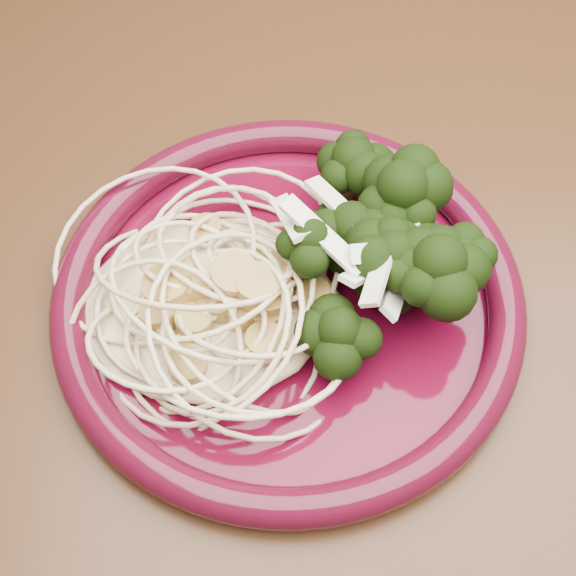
{
  "coord_description": "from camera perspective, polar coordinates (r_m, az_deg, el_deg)",
  "views": [
    {
      "loc": [
        -0.01,
        -0.24,
        1.17
      ],
      "look_at": [
        0.0,
        0.03,
        0.77
      ],
      "focal_mm": 50.0,
      "sensor_mm": 36.0,
      "label": 1
    }
  ],
  "objects": [
    {
      "name": "dining_table",
      "position": [
        0.57,
        0.01,
        -9.15
      ],
      "size": [
        1.2,
        0.8,
        0.75
      ],
      "color": "#472814",
      "rests_on": "ground"
    },
    {
      "name": "dinner_plate",
      "position": [
        0.49,
        0.0,
        -0.61
      ],
      "size": [
        0.32,
        0.32,
        0.02
      ],
      "rotation": [
        0.0,
        0.0,
        0.12
      ],
      "color": "#4B051A",
      "rests_on": "dining_table"
    },
    {
      "name": "spaghetti_pile",
      "position": [
        0.48,
        -5.95,
        -0.55
      ],
      "size": [
        0.17,
        0.15,
        0.03
      ],
      "primitive_type": "ellipsoid",
      "rotation": [
        0.0,
        0.0,
        0.12
      ],
      "color": "beige",
      "rests_on": "dinner_plate"
    },
    {
      "name": "scallop_cluster",
      "position": [
        0.44,
        -6.4,
        2.31
      ],
      "size": [
        0.16,
        0.16,
        0.05
      ],
      "primitive_type": null,
      "rotation": [
        0.0,
        0.0,
        0.12
      ],
      "color": "tan",
      "rests_on": "spaghetti_pile"
    },
    {
      "name": "broccoli_pile",
      "position": [
        0.48,
        7.28,
        2.02
      ],
      "size": [
        0.12,
        0.18,
        0.06
      ],
      "primitive_type": "ellipsoid",
      "rotation": [
        0.0,
        0.0,
        0.12
      ],
      "color": "black",
      "rests_on": "dinner_plate"
    },
    {
      "name": "onion_garnish",
      "position": [
        0.45,
        7.76,
        4.69
      ],
      "size": [
        0.09,
        0.12,
        0.06
      ],
      "primitive_type": null,
      "rotation": [
        0.0,
        0.0,
        0.12
      ],
      "color": "white",
      "rests_on": "broccoli_pile"
    }
  ]
}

